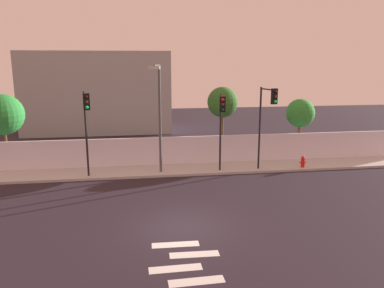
# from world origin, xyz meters

# --- Properties ---
(ground_plane) EXTENTS (80.00, 80.00, 0.00)m
(ground_plane) POSITION_xyz_m (0.00, 0.00, 0.00)
(ground_plane) COLOR black
(sidewalk) EXTENTS (36.00, 2.40, 0.15)m
(sidewalk) POSITION_xyz_m (0.00, 8.20, 0.07)
(sidewalk) COLOR #B0B0B0
(sidewalk) RESTS_ON ground
(perimeter_wall) EXTENTS (36.00, 0.18, 1.80)m
(perimeter_wall) POSITION_xyz_m (0.00, 9.49, 1.05)
(perimeter_wall) COLOR silver
(perimeter_wall) RESTS_ON sidewalk
(crosswalk_marking) EXTENTS (2.70, 4.76, 0.01)m
(crosswalk_marking) POSITION_xyz_m (-0.25, -3.67, 0.00)
(crosswalk_marking) COLOR silver
(crosswalk_marking) RESTS_ON ground
(traffic_light_left) EXTENTS (0.59, 1.62, 5.12)m
(traffic_light_left) POSITION_xyz_m (5.94, 6.84, 3.87)
(traffic_light_left) COLOR black
(traffic_light_left) RESTS_ON sidewalk
(traffic_light_center) EXTENTS (0.53, 1.63, 4.98)m
(traffic_light_center) POSITION_xyz_m (-4.54, 6.83, 3.78)
(traffic_light_center) COLOR black
(traffic_light_center) RESTS_ON sidewalk
(traffic_light_right) EXTENTS (0.46, 1.65, 4.72)m
(traffic_light_right) POSITION_xyz_m (3.15, 6.80, 3.60)
(traffic_light_right) COLOR black
(traffic_light_right) RESTS_ON sidewalk
(street_lamp_curbside) EXTENTS (0.76, 2.03, 6.46)m
(street_lamp_curbside) POSITION_xyz_m (-0.44, 7.47, 4.00)
(street_lamp_curbside) COLOR #4C4C51
(street_lamp_curbside) RESTS_ON sidewalk
(fire_hydrant) EXTENTS (0.44, 0.26, 0.72)m
(fire_hydrant) POSITION_xyz_m (8.67, 7.42, 0.54)
(fire_hydrant) COLOR red
(fire_hydrant) RESTS_ON sidewalk
(roadside_tree_leftmost) EXTENTS (2.61, 2.61, 4.76)m
(roadside_tree_leftmost) POSITION_xyz_m (-10.20, 10.88, 3.45)
(roadside_tree_leftmost) COLOR brown
(roadside_tree_leftmost) RESTS_ON ground
(roadside_tree_midleft) EXTENTS (2.11, 2.11, 5.07)m
(roadside_tree_midleft) POSITION_xyz_m (4.15, 10.88, 3.98)
(roadside_tree_midleft) COLOR brown
(roadside_tree_midleft) RESTS_ON ground
(roadside_tree_midright) EXTENTS (2.04, 2.04, 4.17)m
(roadside_tree_midright) POSITION_xyz_m (9.87, 10.88, 3.11)
(roadside_tree_midright) COLOR brown
(roadside_tree_midright) RESTS_ON ground
(low_building_distant) EXTENTS (13.74, 6.00, 7.67)m
(low_building_distant) POSITION_xyz_m (-5.35, 23.49, 3.84)
(low_building_distant) COLOR #969696
(low_building_distant) RESTS_ON ground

